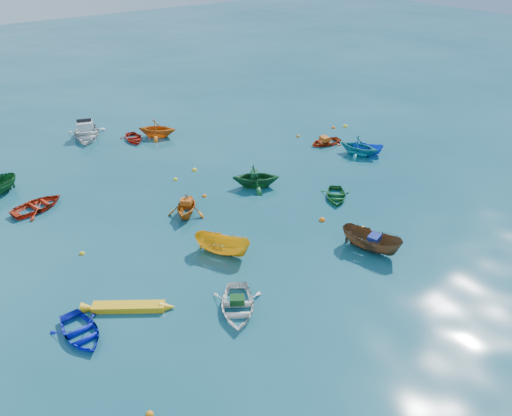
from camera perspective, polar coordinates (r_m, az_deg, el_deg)
ground at (r=26.86m, az=6.33°, el=-5.08°), size 160.00×160.00×0.00m
dinghy_blue_sw at (r=23.22m, az=-19.31°, el=-13.61°), size 2.19×2.99×0.60m
dinghy_white_near at (r=23.20m, az=-2.14°, el=-11.54°), size 3.69×3.94×0.67m
sampan_brown_mid at (r=27.59m, az=12.89°, el=-4.70°), size 2.30×3.60×1.31m
dinghy_orange_w at (r=30.30m, az=-7.91°, el=-0.73°), size 3.45×3.48×1.39m
sampan_yellow_mid at (r=26.68m, az=-3.81°, el=-5.22°), size 2.71×3.32×1.23m
dinghy_green_e at (r=32.17m, az=9.08°, el=1.13°), size 3.10×3.16×0.54m
dinghy_cyan_se at (r=38.58m, az=11.60°, el=5.99°), size 3.43×3.66×1.55m
dinghy_red_nw at (r=33.39m, az=-23.61°, el=-0.08°), size 3.67×3.01×0.66m
dinghy_green_n at (r=33.16m, az=-0.01°, el=2.47°), size 4.04×3.92×1.62m
dinghy_red_ne at (r=40.09m, az=7.91°, el=7.28°), size 2.84×2.22×0.54m
sampan_blue_far at (r=39.00m, az=12.57°, el=6.15°), size 1.97×2.43×0.90m
dinghy_red_far at (r=41.58m, az=-13.78°, el=7.54°), size 2.19×2.81×0.53m
dinghy_orange_far at (r=41.87m, az=-11.15°, el=8.00°), size 4.00×3.97×1.60m
kayak_yellow at (r=23.91m, az=-14.32°, el=-11.17°), size 3.60×2.74×0.40m
motorboat_white at (r=43.23m, az=-18.75°, el=7.66°), size 4.31×5.02×1.48m
tarp_green_a at (r=22.95m, az=-2.17°, el=-10.45°), size 0.84×0.79×0.32m
tarp_blue_a at (r=27.09m, az=13.38°, el=-3.36°), size 0.86×0.75×0.35m
tarp_orange_a at (r=29.92m, az=-8.00°, el=0.72°), size 0.82×0.81×0.32m
tarp_green_b at (r=32.72m, az=-0.18°, el=3.97°), size 0.76×0.81×0.31m
tarp_orange_b at (r=39.87m, az=7.83°, el=7.84°), size 0.65×0.79×0.35m
buoy_or_a at (r=19.77m, az=-12.06°, el=-22.09°), size 0.29×0.29×0.29m
buoy_ye_a at (r=29.34m, az=12.10°, el=-2.28°), size 0.29×0.29×0.29m
buoy_or_b at (r=29.69m, az=7.56°, el=-1.41°), size 0.38×0.38×0.38m
buoy_ye_b at (r=28.15m, az=-19.26°, el=-4.99°), size 0.30×0.30×0.30m
buoy_or_c at (r=32.13m, az=-5.92°, el=1.33°), size 0.30×0.30×0.30m
buoy_ye_c at (r=35.60m, az=-7.04°, el=4.28°), size 0.38×0.38×0.38m
buoy_or_d at (r=43.37m, az=8.84°, el=9.00°), size 0.33×0.33×0.33m
buoy_ye_d at (r=34.47m, az=-9.19°, el=3.19°), size 0.30×0.30×0.30m
buoy_or_e at (r=41.24m, az=4.84°, el=8.13°), size 0.30×0.30×0.30m
buoy_ye_e at (r=43.85m, az=10.16°, el=9.13°), size 0.39×0.39×0.39m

